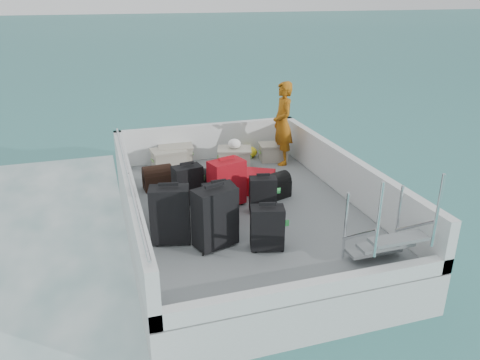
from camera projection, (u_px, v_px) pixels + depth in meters
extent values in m
plane|color=#1B5F61|center=(245.00, 241.00, 7.56)|extent=(160.00, 160.00, 0.00)
cube|color=silver|center=(245.00, 225.00, 7.44)|extent=(3.60, 5.00, 0.60)
cube|color=slate|center=(245.00, 207.00, 7.33)|extent=(3.30, 4.70, 0.02)
cube|color=silver|center=(131.00, 200.00, 6.71)|extent=(0.14, 5.00, 0.70)
cube|color=silver|center=(345.00, 174.00, 7.67)|extent=(0.14, 5.00, 0.70)
cube|color=silver|center=(208.00, 141.00, 9.34)|extent=(3.60, 0.14, 0.70)
cube|color=silver|center=(313.00, 289.00, 5.14)|extent=(3.60, 0.14, 0.20)
cylinder|color=silver|center=(128.00, 174.00, 6.56)|extent=(0.04, 4.80, 0.04)
cube|color=black|center=(170.00, 215.00, 6.16)|extent=(0.57, 0.40, 0.79)
cube|color=black|center=(168.00, 206.00, 6.72)|extent=(0.37, 0.23, 0.55)
cube|color=black|center=(188.00, 185.00, 7.31)|extent=(0.48, 0.34, 0.64)
cube|color=black|center=(215.00, 218.00, 6.06)|extent=(0.62, 0.47, 0.82)
cube|color=black|center=(219.00, 205.00, 6.63)|extent=(0.45, 0.29, 0.64)
cube|color=#A80C1A|center=(227.00, 183.00, 7.26)|extent=(0.60, 0.46, 0.74)
cube|color=black|center=(267.00, 228.00, 6.03)|extent=(0.48, 0.35, 0.60)
cube|color=black|center=(263.00, 195.00, 7.05)|extent=(0.44, 0.31, 0.56)
cube|color=#A80C1A|center=(249.00, 181.00, 7.88)|extent=(0.97, 0.86, 0.32)
cube|color=#A09B8B|center=(169.00, 160.00, 8.81)|extent=(0.63, 0.46, 0.36)
cube|color=#A09B8B|center=(176.00, 156.00, 9.01)|extent=(0.65, 0.48, 0.37)
cube|color=#A09B8B|center=(234.00, 159.00, 8.89)|extent=(0.68, 0.56, 0.36)
cube|color=#A09B8B|center=(273.00, 153.00, 9.28)|extent=(0.56, 0.42, 0.31)
ellipsoid|color=gold|center=(250.00, 152.00, 9.45)|extent=(0.28, 0.26, 0.22)
ellipsoid|color=white|center=(234.00, 145.00, 8.78)|extent=(0.24, 0.24, 0.18)
imported|color=orange|center=(283.00, 124.00, 8.89)|extent=(0.42, 0.61, 1.59)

